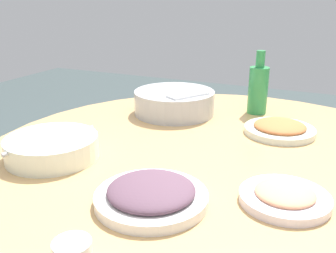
# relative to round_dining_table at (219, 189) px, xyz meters

# --- Properties ---
(round_dining_table) EXTENTS (1.37, 1.37, 0.75)m
(round_dining_table) POSITION_rel_round_dining_table_xyz_m (0.00, 0.00, 0.00)
(round_dining_table) COLOR #99999E
(round_dining_table) RESTS_ON ground
(rice_bowl) EXTENTS (0.29, 0.29, 0.09)m
(rice_bowl) POSITION_rel_round_dining_table_xyz_m (0.28, -0.31, 0.14)
(rice_bowl) COLOR #B2B5BA
(rice_bowl) RESTS_ON round_dining_table
(soup_bowl) EXTENTS (0.25, 0.26, 0.06)m
(soup_bowl) POSITION_rel_round_dining_table_xyz_m (0.42, 0.20, 0.13)
(soup_bowl) COLOR white
(soup_bowl) RESTS_ON round_dining_table
(dish_tofu_braise) EXTENTS (0.22, 0.22, 0.04)m
(dish_tofu_braise) POSITION_rel_round_dining_table_xyz_m (-0.12, -0.25, 0.12)
(dish_tofu_braise) COLOR silver
(dish_tofu_braise) RESTS_ON round_dining_table
(dish_shrimp) EXTENTS (0.19, 0.19, 0.04)m
(dish_shrimp) POSITION_rel_round_dining_table_xyz_m (-0.19, 0.17, 0.11)
(dish_shrimp) COLOR silver
(dish_shrimp) RESTS_ON round_dining_table
(dish_eggplant) EXTENTS (0.24, 0.24, 0.05)m
(dish_eggplant) POSITION_rel_round_dining_table_xyz_m (0.06, 0.29, 0.12)
(dish_eggplant) COLOR silver
(dish_eggplant) RESTS_ON round_dining_table
(green_bottle) EXTENTS (0.07, 0.07, 0.23)m
(green_bottle) POSITION_rel_round_dining_table_xyz_m (-0.00, -0.45, 0.19)
(green_bottle) COLOR #2E8E4A
(green_bottle) RESTS_ON round_dining_table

